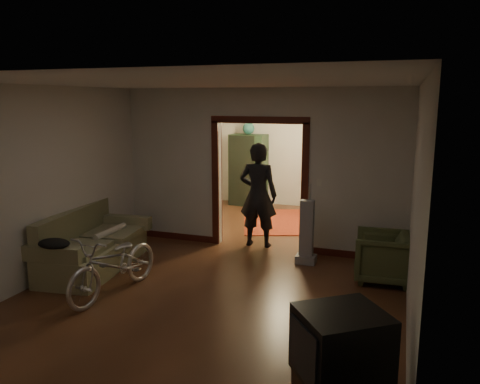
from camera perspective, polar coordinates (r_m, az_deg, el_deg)
The scene contains 23 objects.
floor at distance 7.78m, azimuth 0.74°, elevation -8.29°, with size 5.00×8.50×0.01m, color #3E2113.
ceiling at distance 7.34m, azimuth 0.80°, elevation 12.78°, with size 5.00×8.50×0.01m, color white.
wall_back at distance 11.51m, azimuth 7.59°, elevation 5.12°, with size 5.00×0.02×2.80m, color beige.
wall_left at distance 8.56m, azimuth -15.31°, elevation 2.76°, with size 0.02×8.50×2.80m, color beige.
wall_right at distance 7.06m, azimuth 20.38°, elevation 0.73°, with size 0.02×8.50×2.80m, color beige.
partition_wall at distance 8.14m, azimuth 2.46°, elevation 2.73°, with size 5.00×0.14×2.80m, color beige.
door_casing at distance 8.19m, azimuth 2.44°, elevation 0.65°, with size 1.74×0.20×2.32m, color #3E150E.
far_window at distance 11.33m, azimuth 11.04°, elevation 5.68°, with size 0.98×0.06×1.28m, color black.
chandelier at distance 9.74m, azimuth 5.56°, elevation 9.68°, with size 0.24×0.24×0.24m, color #FFE0A5.
light_switch at distance 7.85m, azimuth 9.64°, elevation 1.16°, with size 0.08×0.01×0.12m, color silver.
sofa at distance 7.62m, azimuth -17.42°, elevation -5.64°, with size 0.89×1.99×0.91m, color #6C6C48.
rolled_paper at distance 7.77m, azimuth -15.54°, elevation -4.64°, with size 0.10×0.10×0.78m, color beige.
jacket at distance 6.85m, azimuth -21.75°, elevation -5.86°, with size 0.46×0.34×0.13m, color black.
bicycle at distance 6.56m, azimuth -15.05°, elevation -8.43°, with size 0.58×1.66×0.87m, color silver.
armchair at distance 7.14m, azimuth 17.00°, elevation -7.57°, with size 0.77×0.79×0.72m, color #48522E.
crt_tv at distance 3.75m, azimuth 12.28°, elevation -17.77°, with size 0.61×0.55×0.53m, color black.
vacuum at distance 7.58m, azimuth 8.13°, elevation -4.83°, with size 0.32×0.25×1.04m, color gray.
person at distance 8.31m, azimuth 2.22°, elevation -0.37°, with size 0.68×0.45×1.87m, color black.
oriental_rug at distance 10.19m, azimuth 5.22°, elevation -3.57°, with size 1.67×2.19×0.02m, color maroon.
locker at distance 11.62m, azimuth 1.03°, elevation 2.70°, with size 0.88×0.49×1.77m, color #213723.
globe at distance 11.51m, azimuth 1.05°, elevation 7.91°, with size 0.29×0.29×0.29m, color #1E5972.
desk at distance 11.15m, azimuth 12.63°, elevation -0.73°, with size 0.94×0.53×0.70m, color #321910.
desk_chair at distance 10.66m, azimuth 9.47°, elevation -0.53°, with size 0.41×0.41×0.92m, color #321910.
Camera 1 is at (2.35, -6.95, 2.59)m, focal length 35.00 mm.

